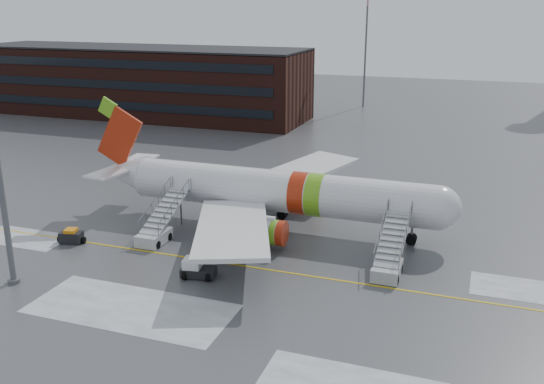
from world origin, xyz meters
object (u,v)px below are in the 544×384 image
at_px(airliner, 270,191).
at_px(airstair_aft, 158,229).
at_px(baggage_tractor, 71,237).
at_px(airstair_fwd, 389,260).
at_px(pushback_tug, 196,269).

relative_size(airliner, airstair_aft, 4.55).
bearing_deg(airliner, baggage_tractor, -146.93).
height_order(airstair_aft, baggage_tractor, airstair_aft).
xyz_separation_m(airstair_fwd, airstair_aft, (-20.01, 0.00, 0.00)).
relative_size(airliner, airstair_fwd, 4.55).
relative_size(airstair_fwd, baggage_tractor, 3.06).
height_order(airliner, pushback_tug, airliner).
distance_m(airstair_fwd, airstair_aft, 20.01).
xyz_separation_m(airliner, airstair_aft, (-7.95, -6.54, -2.35)).
relative_size(pushback_tug, baggage_tractor, 1.10).
distance_m(airliner, baggage_tractor, 17.81).
bearing_deg(airstair_fwd, airliner, 151.54).
distance_m(airstair_fwd, pushback_tug, 14.66).
bearing_deg(airstair_fwd, pushback_tug, -157.69).
bearing_deg(baggage_tractor, airstair_fwd, 6.50).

